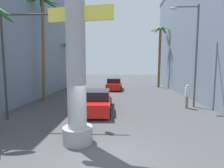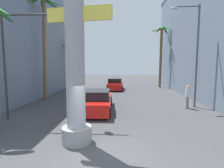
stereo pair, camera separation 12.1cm
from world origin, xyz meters
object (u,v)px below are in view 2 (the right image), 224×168
at_px(neon_sign_pole, 75,31).
at_px(street_lamp, 193,48).
at_px(car_far, 115,84).
at_px(palm_tree_mid_left, 43,34).
at_px(traffic_light_mast, 29,46).
at_px(pedestrian_mid_right, 188,95).
at_px(palm_tree_far_left, 73,61).
at_px(car_lead, 97,101).
at_px(palm_tree_far_right, 161,49).

relative_size(neon_sign_pole, street_lamp, 1.33).
xyz_separation_m(car_far, palm_tree_mid_left, (-6.33, -7.39, 5.48)).
bearing_deg(traffic_light_mast, pedestrian_mid_right, 18.41).
bearing_deg(palm_tree_far_left, neon_sign_pole, -73.40).
distance_m(street_lamp, car_lead, 8.46).
bearing_deg(car_far, traffic_light_mast, -108.20).
bearing_deg(palm_tree_far_left, car_lead, -66.31).
distance_m(neon_sign_pole, street_lamp, 10.05).
height_order(car_far, pedestrian_mid_right, pedestrian_mid_right).
height_order(car_lead, palm_tree_far_right, palm_tree_far_right).
relative_size(street_lamp, traffic_light_mast, 1.25).
distance_m(street_lamp, palm_tree_mid_left, 13.06).
bearing_deg(traffic_light_mast, palm_tree_far_left, 96.16).
xyz_separation_m(car_lead, palm_tree_far_left, (-5.08, 11.59, 3.17)).
xyz_separation_m(palm_tree_mid_left, pedestrian_mid_right, (12.36, -2.60, -5.16)).
relative_size(palm_tree_mid_left, pedestrian_mid_right, 5.24).
height_order(neon_sign_pole, palm_tree_mid_left, neon_sign_pole).
height_order(neon_sign_pole, car_lead, neon_sign_pole).
distance_m(traffic_light_mast, palm_tree_mid_left, 6.61).
xyz_separation_m(neon_sign_pole, palm_tree_far_right, (7.52, 19.20, 0.91)).
bearing_deg(neon_sign_pole, palm_tree_mid_left, 121.06).
xyz_separation_m(street_lamp, car_lead, (-7.30, -1.57, -3.96)).
height_order(palm_tree_far_left, pedestrian_mid_right, palm_tree_far_left).
bearing_deg(car_far, car_lead, -94.36).
height_order(car_lead, palm_tree_mid_left, palm_tree_mid_left).
distance_m(traffic_light_mast, car_lead, 5.68).
relative_size(car_lead, palm_tree_far_right, 0.58).
relative_size(neon_sign_pole, traffic_light_mast, 1.66).
height_order(car_lead, pedestrian_mid_right, pedestrian_mid_right).
xyz_separation_m(car_far, palm_tree_far_left, (-5.93, 0.46, 3.13)).
height_order(traffic_light_mast, palm_tree_mid_left, palm_tree_mid_left).
bearing_deg(street_lamp, car_lead, -167.84).
relative_size(traffic_light_mast, palm_tree_far_left, 0.97).
distance_m(street_lamp, pedestrian_mid_right, 3.66).
distance_m(neon_sign_pole, car_far, 16.90).
xyz_separation_m(street_lamp, palm_tree_far_left, (-12.39, 10.01, -0.80)).
xyz_separation_m(palm_tree_far_right, palm_tree_far_left, (-12.55, -2.34, -1.76)).
bearing_deg(palm_tree_far_left, palm_tree_mid_left, -92.93).
bearing_deg(pedestrian_mid_right, neon_sign_pole, -137.21).
height_order(traffic_light_mast, car_lead, traffic_light_mast).
distance_m(street_lamp, palm_tree_far_left, 15.95).
height_order(car_far, palm_tree_mid_left, palm_tree_mid_left).
bearing_deg(car_far, street_lamp, -55.96).
bearing_deg(car_far, palm_tree_mid_left, -130.59).
bearing_deg(palm_tree_mid_left, palm_tree_far_right, 38.19).
bearing_deg(car_far, neon_sign_pole, -93.16).
xyz_separation_m(traffic_light_mast, palm_tree_far_left, (-1.50, 13.92, -0.57)).
bearing_deg(car_far, palm_tree_far_right, 22.90).
relative_size(car_far, palm_tree_far_left, 0.69).
height_order(neon_sign_pole, palm_tree_far_right, neon_sign_pole).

